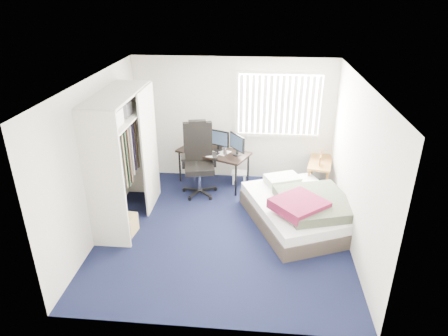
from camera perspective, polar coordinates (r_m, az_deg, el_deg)
ground at (r=6.76m, az=-0.03°, el=-8.84°), size 4.20×4.20×0.00m
room_shell at (r=6.05m, az=-0.03°, el=3.13°), size 4.20×4.20×4.20m
window_assembly at (r=7.95m, az=7.91°, el=8.92°), size 1.72×0.09×1.32m
closet at (r=6.71m, az=-14.21°, el=3.11°), size 0.64×1.84×2.22m
desk at (r=7.99m, az=-1.40°, el=2.70°), size 1.56×1.17×1.16m
office_chair at (r=7.72m, az=-3.60°, el=0.27°), size 0.79×0.79×1.41m
footstool at (r=8.19m, az=2.17°, el=-0.94°), size 0.31×0.25×0.25m
nightstand at (r=8.08m, az=13.57°, el=0.50°), size 0.59×0.91×0.76m
bed at (r=6.92m, az=10.88°, el=-5.79°), size 2.08×2.34×0.64m
pine_box at (r=6.83m, az=-14.26°, el=-7.75°), size 0.46×0.37×0.32m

